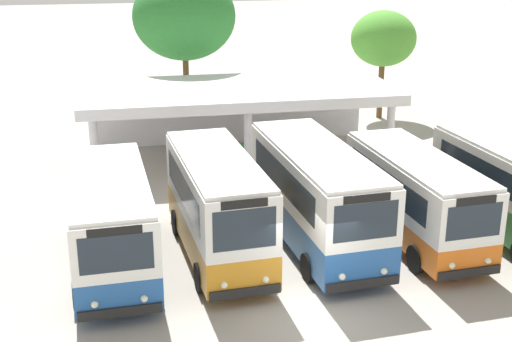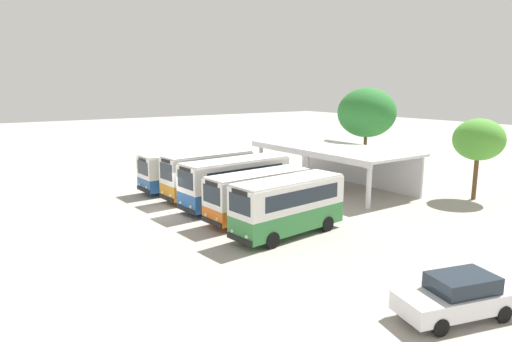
{
  "view_description": "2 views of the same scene",
  "coord_description": "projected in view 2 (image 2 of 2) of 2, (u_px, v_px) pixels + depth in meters",
  "views": [
    {
      "loc": [
        -5.0,
        -16.82,
        10.17
      ],
      "look_at": [
        -0.23,
        7.58,
        1.62
      ],
      "focal_mm": 49.28,
      "sensor_mm": 36.0,
      "label": 1
    },
    {
      "loc": [
        26.85,
        -11.62,
        8.3
      ],
      "look_at": [
        0.96,
        6.16,
        2.33
      ],
      "focal_mm": 31.24,
      "sensor_mm": 36.0,
      "label": 2
    }
  ],
  "objects": [
    {
      "name": "city_bus_nearest_orange",
      "position": [
        185.0,
        169.0,
        35.97
      ],
      "size": [
        2.74,
        7.37,
        3.1
      ],
      "color": "black",
      "rests_on": "ground"
    },
    {
      "name": "ground_plane",
      "position": [
        172.0,
        213.0,
        29.76
      ],
      "size": [
        180.0,
        180.0,
        0.0
      ],
      "primitive_type": "plane",
      "color": "#A39E93"
    },
    {
      "name": "parked_car_flank",
      "position": [
        458.0,
        296.0,
        16.13
      ],
      "size": [
        2.9,
        4.77,
        1.62
      ],
      "color": "black",
      "rests_on": "ground"
    },
    {
      "name": "city_bus_middle_cream",
      "position": [
        235.0,
        181.0,
        30.83
      ],
      "size": [
        2.96,
        8.17,
        3.39
      ],
      "color": "black",
      "rests_on": "ground"
    },
    {
      "name": "roadside_tree_behind_canopy",
      "position": [
        367.0,
        113.0,
        41.21
      ],
      "size": [
        5.36,
        5.36,
        8.2
      ],
      "color": "brown",
      "rests_on": "ground"
    },
    {
      "name": "city_bus_fifth_blue",
      "position": [
        288.0,
        204.0,
        24.99
      ],
      "size": [
        2.85,
        7.26,
        3.25
      ],
      "color": "black",
      "rests_on": "ground"
    },
    {
      "name": "waiting_chair_end_by_column",
      "position": [
        321.0,
        180.0,
        37.49
      ],
      "size": [
        0.46,
        0.46,
        0.86
      ],
      "color": "slate",
      "rests_on": "ground"
    },
    {
      "name": "waiting_chair_second_from_end",
      "position": [
        326.0,
        182.0,
        36.92
      ],
      "size": [
        0.46,
        0.46,
        0.86
      ],
      "color": "slate",
      "rests_on": "ground"
    },
    {
      "name": "city_bus_fourth_amber",
      "position": [
        259.0,
        194.0,
        27.92
      ],
      "size": [
        2.7,
        7.3,
        3.04
      ],
      "color": "black",
      "rests_on": "ground"
    },
    {
      "name": "terminal_canopy",
      "position": [
        337.0,
        154.0,
        37.4
      ],
      "size": [
        14.2,
        6.31,
        3.4
      ],
      "color": "silver",
      "rests_on": "ground"
    },
    {
      "name": "city_bus_second_in_row",
      "position": [
        208.0,
        174.0,
        33.37
      ],
      "size": [
        2.71,
        7.17,
        3.41
      ],
      "color": "black",
      "rests_on": "ground"
    },
    {
      "name": "roadside_tree_east_of_canopy",
      "position": [
        479.0,
        140.0,
        32.49
      ],
      "size": [
        3.6,
        3.6,
        6.02
      ],
      "color": "brown",
      "rests_on": "ground"
    },
    {
      "name": "waiting_chair_middle_seat",
      "position": [
        331.0,
        183.0,
        36.39
      ],
      "size": [
        0.46,
        0.46,
        0.86
      ],
      "color": "slate",
      "rests_on": "ground"
    }
  ]
}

